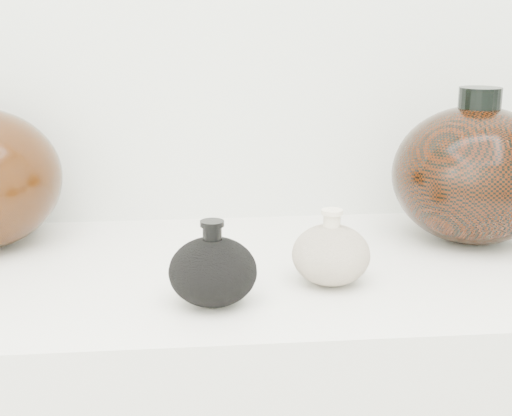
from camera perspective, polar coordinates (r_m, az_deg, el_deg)
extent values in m
cube|color=beige|center=(1.02, -0.80, -5.44)|extent=(1.20, 0.50, 0.03)
ellipsoid|color=black|center=(0.88, -3.47, -5.10)|extent=(0.13, 0.13, 0.08)
cylinder|color=black|center=(0.86, -3.52, -2.05)|extent=(0.03, 0.03, 0.03)
cylinder|color=black|center=(0.86, -3.54, -1.24)|extent=(0.03, 0.03, 0.01)
ellipsoid|color=beige|center=(0.95, 6.01, -3.74)|extent=(0.13, 0.13, 0.08)
cylinder|color=beige|center=(0.93, 6.09, -1.04)|extent=(0.03, 0.03, 0.02)
cylinder|color=beige|center=(0.93, 6.11, -0.31)|extent=(0.03, 0.03, 0.01)
ellipsoid|color=black|center=(1.15, 17.03, 2.54)|extent=(0.26, 0.26, 0.21)
cylinder|color=black|center=(1.13, 17.48, 8.19)|extent=(0.07, 0.07, 0.04)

